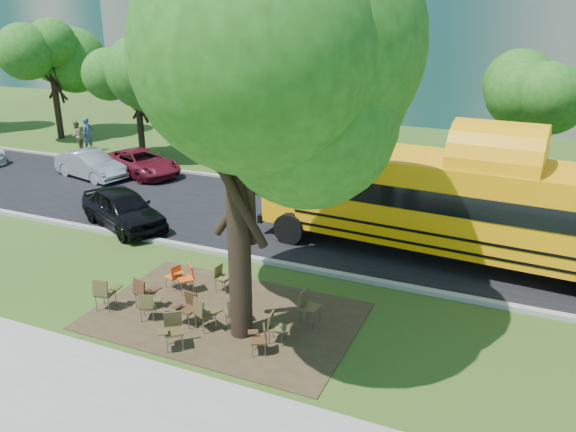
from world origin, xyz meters
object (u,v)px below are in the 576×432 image
at_px(chair_8, 174,274).
at_px(black_car, 123,208).
at_px(chair_1, 144,290).
at_px(chair_3, 188,305).
at_px(chair_2, 148,304).
at_px(chair_11, 235,310).
at_px(chair_12, 308,304).
at_px(bg_car_red, 142,163).
at_px(school_bus, 486,207).
at_px(chair_7, 275,325).
at_px(bg_car_silver, 90,165).
at_px(pedestrian_a, 88,135).
at_px(chair_0, 104,291).
at_px(chair_5, 172,327).
at_px(chair_10, 221,276).
at_px(chair_6, 260,337).
at_px(chair_4, 204,311).
at_px(pedestrian_b, 77,135).
at_px(chair_9, 187,276).
at_px(main_tree, 235,107).

xyz_separation_m(chair_8, black_car, (-4.70, 3.50, 0.26)).
xyz_separation_m(chair_1, chair_3, (1.52, -0.19, -0.02)).
height_order(chair_2, chair_11, chair_11).
relative_size(chair_11, chair_12, 0.89).
xyz_separation_m(chair_1, bg_car_red, (-8.50, 10.98, 0.07)).
bearing_deg(school_bus, chair_7, -116.72).
xyz_separation_m(chair_8, bg_car_silver, (-10.51, 8.20, 0.19)).
bearing_deg(pedestrian_a, chair_0, -129.75).
xyz_separation_m(chair_5, chair_10, (-0.40, 3.03, -0.07)).
relative_size(chair_1, chair_6, 1.21).
xyz_separation_m(chair_10, bg_car_red, (-9.90, 9.22, 0.13)).
xyz_separation_m(chair_4, pedestrian_a, (-16.62, 14.24, 0.41)).
xyz_separation_m(chair_6, pedestrian_a, (-18.39, 14.59, 0.52)).
height_order(chair_3, chair_7, chair_3).
bearing_deg(chair_5, chair_12, -175.89).
bearing_deg(chair_3, chair_8, -39.87).
distance_m(school_bus, chair_3, 9.68).
bearing_deg(chair_2, chair_6, -27.26).
xyz_separation_m(chair_7, pedestrian_b, (-19.49, 14.13, 0.34)).
bearing_deg(chair_8, chair_11, -97.08).
relative_size(chair_8, chair_10, 0.95).
distance_m(chair_6, chair_10, 3.45).
height_order(chair_4, chair_8, chair_4).
distance_m(school_bus, chair_10, 8.50).
distance_m(chair_0, bg_car_red, 13.73).
distance_m(chair_0, pedestrian_b, 20.58).
relative_size(chair_4, chair_5, 1.01).
xyz_separation_m(bg_car_red, pedestrian_b, (-7.02, 3.07, 0.21)).
bearing_deg(chair_0, black_car, 114.89).
relative_size(chair_4, bg_car_red, 0.20).
relative_size(chair_3, chair_10, 1.10).
bearing_deg(chair_4, chair_0, -151.51).
relative_size(chair_9, chair_12, 0.91).
relative_size(chair_9, chair_11, 1.03).
distance_m(chair_8, chair_11, 2.93).
bearing_deg(chair_7, chair_2, -92.03).
height_order(school_bus, bg_car_red, school_bus).
bearing_deg(chair_2, chair_11, -8.91).
distance_m(chair_9, chair_11, 2.49).
xyz_separation_m(chair_2, chair_4, (1.61, 0.15, 0.08)).
distance_m(main_tree, pedestrian_a, 22.94).
bearing_deg(chair_7, chair_10, -133.67).
distance_m(chair_4, chair_8, 2.61).
relative_size(chair_1, bg_car_red, 0.20).
distance_m(school_bus, black_car, 12.93).
bearing_deg(chair_12, chair_8, -87.26).
bearing_deg(chair_1, pedestrian_b, 149.05).
relative_size(main_tree, chair_2, 11.42).
bearing_deg(chair_9, chair_0, 92.83).
height_order(chair_0, chair_2, chair_0).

